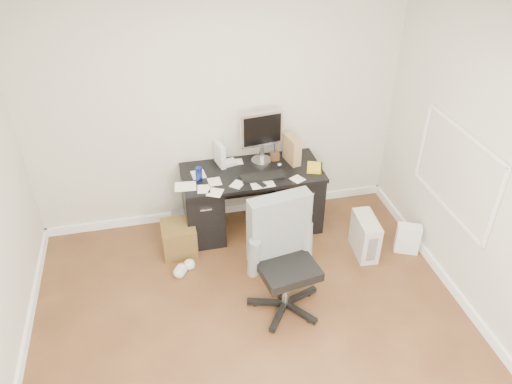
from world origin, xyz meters
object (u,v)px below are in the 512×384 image
keyboard (263,177)px  office_chair (287,261)px  pc_tower (365,236)px  wicker_basket (179,238)px  desk (252,198)px  lcd_monitor (262,137)px

keyboard → office_chair: size_ratio=0.39×
keyboard → pc_tower: 1.25m
pc_tower → wicker_basket: bearing=171.2°
office_chair → wicker_basket: bearing=121.8°
keyboard → wicker_basket: (-0.93, -0.10, -0.59)m
keyboard → pc_tower: keyboard is taller
desk → lcd_monitor: size_ratio=2.51×
keyboard → desk: bearing=116.4°
desk → office_chair: bearing=-88.3°
lcd_monitor → wicker_basket: (-1.00, -0.43, -0.87)m
pc_tower → keyboard: bearing=155.4°
desk → keyboard: 0.40m
office_chair → desk: bearing=82.4°
pc_tower → lcd_monitor: bearing=140.8°
lcd_monitor → wicker_basket: size_ratio=1.70×
wicker_basket → keyboard: bearing=6.0°
desk → office_chair: size_ratio=1.30×
office_chair → pc_tower: 1.23m
desk → lcd_monitor: lcd_monitor is taller
keyboard → lcd_monitor: bearing=77.5°
desk → lcd_monitor: bearing=50.5°
desk → pc_tower: size_ratio=3.41×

